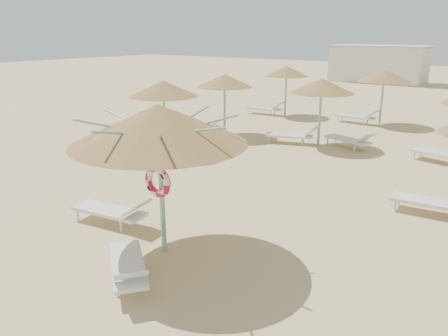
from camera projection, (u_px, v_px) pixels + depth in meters
The scene contains 6 objects.
ground at pixel (159, 242), 9.54m from camera, with size 120.00×120.00×0.00m, color tan.
main_palapa at pixel (159, 125), 8.34m from camera, with size 3.44×3.44×3.09m.
lounger_main_a at pixel (114, 211), 10.31m from camera, with size 2.07×0.89×0.73m.
lounger_main_b at pixel (128, 266), 7.88m from camera, with size 1.87×1.63×0.70m.
palapa_field at pixel (384, 94), 15.37m from camera, with size 19.64×13.96×2.71m.
service_hut at pixel (379, 64), 39.56m from camera, with size 8.40×4.40×3.25m.
Camera 1 is at (6.18, -6.18, 4.38)m, focal length 35.00 mm.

